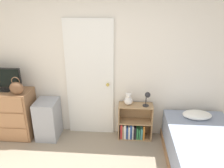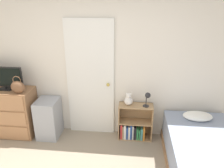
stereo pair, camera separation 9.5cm
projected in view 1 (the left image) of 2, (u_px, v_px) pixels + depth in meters
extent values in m
cube|color=silver|center=(105.00, 64.00, 3.62)|extent=(10.00, 0.06, 2.55)
cube|color=white|center=(90.00, 80.00, 3.69)|extent=(0.81, 0.04, 2.02)
sphere|color=gold|center=(108.00, 85.00, 3.65)|extent=(0.06, 0.06, 0.06)
cube|color=#996B47|center=(10.00, 113.00, 3.80)|extent=(0.80, 0.44, 0.86)
cube|color=#AB774F|center=(6.00, 135.00, 3.69)|extent=(0.74, 0.01, 0.25)
cube|color=#AB774F|center=(3.00, 120.00, 3.59)|extent=(0.74, 0.01, 0.25)
cube|color=#AB774F|center=(0.00, 105.00, 3.49)|extent=(0.74, 0.01, 0.25)
cube|color=black|center=(4.00, 90.00, 3.65)|extent=(0.22, 0.16, 0.01)
cylinder|color=black|center=(4.00, 88.00, 3.64)|extent=(0.04, 0.04, 0.04)
cube|color=black|center=(2.00, 78.00, 3.57)|extent=(0.64, 0.02, 0.34)
cube|color=black|center=(2.00, 78.00, 3.56)|extent=(0.60, 0.01, 0.31)
ellipsoid|color=brown|center=(17.00, 88.00, 3.47)|extent=(0.23, 0.12, 0.21)
torus|color=brown|center=(15.00, 81.00, 3.42)|extent=(0.14, 0.01, 0.14)
cube|color=#999EA8|center=(48.00, 119.00, 3.78)|extent=(0.36, 0.43, 0.69)
cube|color=tan|center=(119.00, 121.00, 3.79)|extent=(0.02, 0.25, 0.64)
cube|color=tan|center=(151.00, 122.00, 3.75)|extent=(0.02, 0.25, 0.64)
cube|color=tan|center=(134.00, 136.00, 3.88)|extent=(0.54, 0.25, 0.02)
cube|color=tan|center=(135.00, 121.00, 3.77)|extent=(0.54, 0.25, 0.02)
cube|color=tan|center=(136.00, 105.00, 3.66)|extent=(0.54, 0.25, 0.02)
cube|color=tan|center=(135.00, 118.00, 3.88)|extent=(0.58, 0.01, 0.64)
cube|color=red|center=(121.00, 130.00, 3.80)|extent=(0.03, 0.14, 0.27)
cube|color=tan|center=(123.00, 131.00, 3.82)|extent=(0.02, 0.17, 0.25)
cube|color=white|center=(125.00, 130.00, 3.83)|extent=(0.04, 0.20, 0.27)
cube|color=#3359B2|center=(127.00, 131.00, 3.84)|extent=(0.02, 0.21, 0.22)
cube|color=white|center=(129.00, 131.00, 3.80)|extent=(0.03, 0.15, 0.24)
cube|color=#3359B2|center=(131.00, 130.00, 3.81)|extent=(0.02, 0.19, 0.27)
cube|color=white|center=(133.00, 131.00, 3.80)|extent=(0.02, 0.15, 0.26)
cube|color=black|center=(135.00, 131.00, 3.82)|extent=(0.04, 0.19, 0.23)
cube|color=#338C4C|center=(137.00, 131.00, 3.82)|extent=(0.03, 0.19, 0.22)
cube|color=#338C4C|center=(139.00, 133.00, 3.81)|extent=(0.02, 0.16, 0.19)
cube|color=teal|center=(141.00, 132.00, 3.79)|extent=(0.03, 0.15, 0.21)
cube|color=orange|center=(144.00, 131.00, 3.79)|extent=(0.03, 0.16, 0.26)
sphere|color=silver|center=(128.00, 101.00, 3.64)|extent=(0.14, 0.14, 0.14)
sphere|color=silver|center=(129.00, 96.00, 3.60)|extent=(0.09, 0.09, 0.09)
sphere|color=silver|center=(128.00, 97.00, 3.57)|extent=(0.03, 0.03, 0.03)
sphere|color=silver|center=(127.00, 94.00, 3.59)|extent=(0.04, 0.04, 0.04)
sphere|color=silver|center=(131.00, 94.00, 3.59)|extent=(0.04, 0.04, 0.04)
cylinder|color=#262628|center=(146.00, 106.00, 3.62)|extent=(0.10, 0.10, 0.01)
cylinder|color=#262628|center=(146.00, 101.00, 3.58)|extent=(0.01, 0.01, 0.17)
sphere|color=#262628|center=(148.00, 95.00, 3.53)|extent=(0.09, 0.09, 0.09)
cube|color=#8C99B2|center=(209.00, 157.00, 2.92)|extent=(0.98, 1.87, 0.40)
ellipsoid|color=white|center=(197.00, 115.00, 3.47)|extent=(0.45, 0.28, 0.12)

